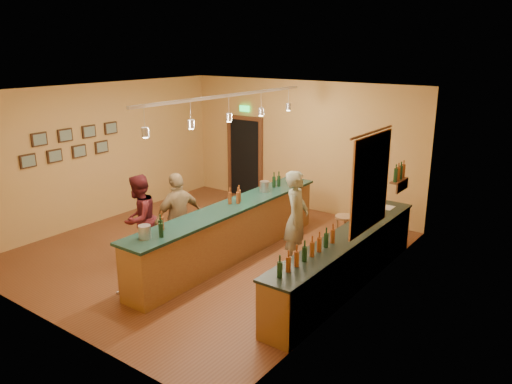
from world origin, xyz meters
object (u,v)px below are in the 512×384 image
Objects in this scene: tasting_bar at (231,228)px; bartender at (296,218)px; customer_b at (179,218)px; customer_a at (139,219)px; bar_stool at (345,223)px; back_counter at (346,260)px.

bartender is (1.18, 0.49, 0.30)m from tasting_bar.
customer_b is (-0.67, -0.72, 0.27)m from tasting_bar.
customer_b is at bearing 107.49° from customer_a.
customer_b is 2.21× the size of bar_stool.
bar_stool is (0.53, 0.95, -0.26)m from bartender.
tasting_bar reaches higher than bar_stool.
customer_b is at bearing -133.08° from tasting_bar.
customer_a is (-2.47, -1.64, -0.06)m from bartender.
customer_a is at bearing -138.27° from tasting_bar.
bar_stool is at bearing 145.11° from customer_b.
tasting_bar reaches higher than back_counter.
back_counter is 0.89× the size of tasting_bar.
customer_b reaches higher than customer_a.
customer_b is 3.23m from bar_stool.
customer_a is at bearing -42.24° from customer_b.
bartender is at bearing 22.67° from tasting_bar.
tasting_bar is 3.00× the size of customer_a.
back_counter is 3.21m from customer_b.
bartender reaches higher than tasting_bar.
back_counter is 2.60× the size of customer_b.
tasting_bar is at bearing -139.80° from bar_stool.
customer_a is at bearing 107.14° from bartender.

